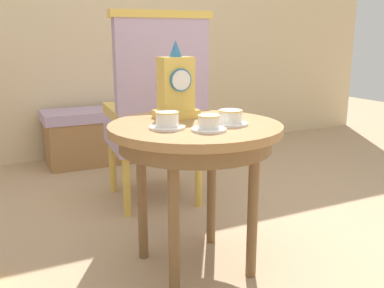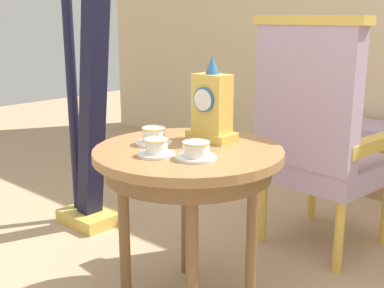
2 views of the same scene
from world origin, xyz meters
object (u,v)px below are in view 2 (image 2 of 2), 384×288
Objects in this scene: teacup_left at (154,137)px; harp at (87,95)px; teacup_right at (156,148)px; armchair at (318,134)px; teacup_center at (195,151)px; mantel_clock at (212,107)px; side_table at (188,168)px.

harp is at bearing 161.40° from teacup_left.
armchair reaches higher than teacup_right.
armchair is 1.20m from harp.
armchair is 0.63× the size of harp.
harp reaches higher than teacup_right.
teacup_center is (0.13, 0.06, 0.00)m from teacup_right.
mantel_clock reaches higher than teacup_right.
side_table is at bearing 16.45° from teacup_left.
armchair is at bearing 76.42° from mantel_clock.
armchair is at bearing 80.23° from side_table.
armchair is (0.28, 0.81, -0.09)m from teacup_left.
mantel_clock is at bearing 57.19° from teacup_left.
teacup_left is at bearing -108.77° from armchair.
armchair is (0.02, 0.86, -0.09)m from teacup_center.
teacup_left is 0.83m from harp.
teacup_left reaches higher than teacup_center.
teacup_left is 0.13× the size of armchair.
teacup_left is 0.17m from teacup_right.
harp is (-1.06, -0.55, 0.14)m from armchair.
teacup_right is at bearing -156.09° from teacup_center.
armchair reaches higher than teacup_center.
side_table is 5.32× the size of teacup_right.
armchair reaches higher than teacup_left.
teacup_center is at bearing -10.74° from teacup_left.
side_table is 0.78m from armchair.
teacup_center is at bearing -38.16° from side_table.
teacup_right and teacup_center have the same top height.
side_table is 0.26m from mantel_clock.
teacup_center is 0.13× the size of armchair.
armchair is at bearing 71.23° from teacup_left.
mantel_clock is (0.00, 0.31, 0.11)m from teacup_right.
teacup_left is at bearing 139.12° from teacup_right.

